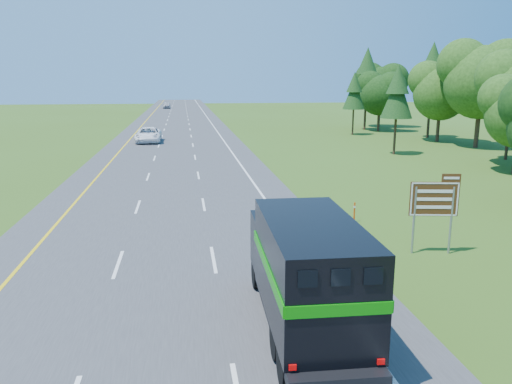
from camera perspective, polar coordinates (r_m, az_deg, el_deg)
road at (r=58.05m, az=-9.11°, el=5.64°), size 15.00×260.00×0.04m
lane_markings at (r=58.05m, az=-9.11°, el=5.67°), size 11.15×260.00×0.01m
tree_wall_right at (r=45.31m, az=25.90°, el=10.22°), size 16.00×100.00×12.00m
horse_truck at (r=14.03m, az=5.69°, el=-8.81°), size 2.57×7.57×3.32m
white_suv at (r=58.46m, az=-12.19°, el=6.41°), size 2.79×6.01×1.67m
far_car at (r=129.34m, az=-10.18°, el=9.74°), size 1.92×4.68×1.59m
exit_sign at (r=21.24m, az=19.77°, el=-1.11°), size 1.94×0.39×3.32m
delineator at (r=25.39m, az=11.18°, el=-2.20°), size 0.08×0.05×1.00m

